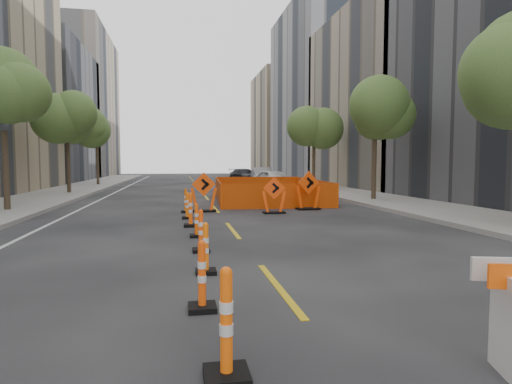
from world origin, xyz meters
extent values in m
plane|color=black|center=(0.00, 0.00, 0.00)|extent=(140.00, 140.00, 0.00)
cube|color=gray|center=(-9.00, 12.00, 0.07)|extent=(4.00, 90.00, 0.15)
cube|color=gray|center=(9.00, 12.00, 0.07)|extent=(4.00, 90.00, 0.15)
cube|color=#4C4C51|center=(-17.00, 39.20, 7.00)|extent=(12.00, 16.00, 14.00)
cube|color=gray|center=(-17.00, 55.60, 10.00)|extent=(12.00, 20.00, 20.00)
cube|color=gray|center=(17.00, 23.80, 7.00)|extent=(12.00, 16.00, 14.00)
cube|color=gray|center=(17.00, 40.20, 10.00)|extent=(12.00, 18.00, 20.00)
cube|color=tan|center=(17.00, 58.60, 8.00)|extent=(12.00, 14.00, 16.00)
cylinder|color=#382B1E|center=(-8.40, 10.00, 1.57)|extent=(0.24, 0.24, 3.15)
sphere|color=#36662B|center=(-8.40, 10.00, 4.55)|extent=(2.80, 2.80, 2.80)
cylinder|color=#382B1E|center=(-8.40, 20.00, 1.57)|extent=(0.24, 0.24, 3.15)
sphere|color=#36662B|center=(-8.40, 20.00, 4.55)|extent=(2.80, 2.80, 2.80)
cylinder|color=#382B1E|center=(-8.40, 30.00, 1.57)|extent=(0.24, 0.24, 3.15)
sphere|color=#36662B|center=(-8.40, 30.00, 4.55)|extent=(2.80, 2.80, 2.80)
cylinder|color=#382B1E|center=(8.40, 12.00, 1.57)|extent=(0.24, 0.24, 3.15)
sphere|color=#36662B|center=(8.40, 12.00, 4.55)|extent=(2.80, 2.80, 2.80)
cylinder|color=#382B1E|center=(8.40, 22.00, 1.57)|extent=(0.24, 0.24, 3.15)
sphere|color=#36662B|center=(8.40, 22.00, 4.55)|extent=(2.80, 2.80, 2.80)
imported|color=white|center=(5.45, 22.63, 0.76)|extent=(2.84, 4.74, 1.51)
imported|color=gray|center=(6.08, 30.12, 0.79)|extent=(1.97, 4.87, 1.57)
imported|color=black|center=(5.22, 35.47, 0.68)|extent=(3.14, 5.07, 1.37)
camera|label=1|loc=(-1.60, -8.69, 2.05)|focal=30.00mm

